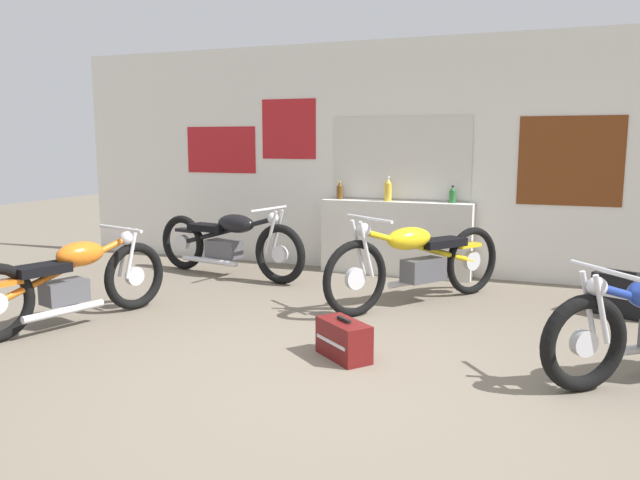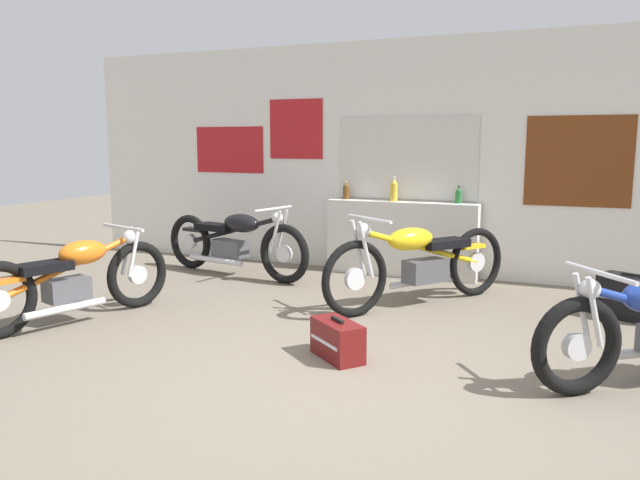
{
  "view_description": "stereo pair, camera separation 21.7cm",
  "coord_description": "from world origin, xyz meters",
  "px_view_note": "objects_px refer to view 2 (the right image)",
  "views": [
    {
      "loc": [
        1.34,
        -3.66,
        1.59
      ],
      "look_at": [
        -0.69,
        1.64,
        0.7
      ],
      "focal_mm": 35.0,
      "sensor_mm": 36.0,
      "label": 1
    },
    {
      "loc": [
        1.54,
        -3.58,
        1.59
      ],
      "look_at": [
        -0.69,
        1.64,
        0.7
      ],
      "focal_mm": 35.0,
      "sensor_mm": 36.0,
      "label": 2
    }
  ],
  "objects_px": {
    "bottle_leftmost": "(346,191)",
    "bottle_left_center": "(394,190)",
    "motorcycle_yellow": "(420,261)",
    "hard_case_black": "(630,297)",
    "motorcycle_orange": "(73,278)",
    "bottle_center": "(459,196)",
    "motorcycle_black": "(234,241)",
    "hard_case_darkred": "(337,340)"
  },
  "relations": [
    {
      "from": "motorcycle_orange",
      "to": "bottle_left_center",
      "type": "bearing_deg",
      "value": 56.25
    },
    {
      "from": "motorcycle_black",
      "to": "motorcycle_yellow",
      "type": "bearing_deg",
      "value": -11.66
    },
    {
      "from": "motorcycle_black",
      "to": "hard_case_darkred",
      "type": "xyz_separation_m",
      "value": [
        2.22,
        -2.23,
        -0.28
      ]
    },
    {
      "from": "bottle_leftmost",
      "to": "motorcycle_yellow",
      "type": "height_order",
      "value": "bottle_leftmost"
    },
    {
      "from": "bottle_leftmost",
      "to": "motorcycle_orange",
      "type": "bearing_deg",
      "value": -114.41
    },
    {
      "from": "bottle_center",
      "to": "motorcycle_orange",
      "type": "relative_size",
      "value": 0.11
    },
    {
      "from": "motorcycle_yellow",
      "to": "hard_case_black",
      "type": "bearing_deg",
      "value": 9.22
    },
    {
      "from": "bottle_left_center",
      "to": "motorcycle_yellow",
      "type": "height_order",
      "value": "bottle_left_center"
    },
    {
      "from": "bottle_center",
      "to": "hard_case_darkred",
      "type": "relative_size",
      "value": 0.4
    },
    {
      "from": "motorcycle_yellow",
      "to": "motorcycle_orange",
      "type": "height_order",
      "value": "motorcycle_yellow"
    },
    {
      "from": "bottle_left_center",
      "to": "motorcycle_yellow",
      "type": "bearing_deg",
      "value": -63.02
    },
    {
      "from": "bottle_leftmost",
      "to": "motorcycle_black",
      "type": "height_order",
      "value": "bottle_leftmost"
    },
    {
      "from": "bottle_left_center",
      "to": "motorcycle_yellow",
      "type": "distance_m",
      "value": 1.55
    },
    {
      "from": "bottle_leftmost",
      "to": "motorcycle_orange",
      "type": "distance_m",
      "value": 3.46
    },
    {
      "from": "bottle_left_center",
      "to": "motorcycle_orange",
      "type": "distance_m",
      "value": 3.72
    },
    {
      "from": "bottle_leftmost",
      "to": "bottle_left_center",
      "type": "relative_size",
      "value": 0.75
    },
    {
      "from": "bottle_left_center",
      "to": "hard_case_black",
      "type": "relative_size",
      "value": 0.5
    },
    {
      "from": "bottle_leftmost",
      "to": "bottle_left_center",
      "type": "height_order",
      "value": "bottle_left_center"
    },
    {
      "from": "bottle_center",
      "to": "hard_case_darkred",
      "type": "bearing_deg",
      "value": -95.26
    },
    {
      "from": "bottle_leftmost",
      "to": "motorcycle_orange",
      "type": "xyz_separation_m",
      "value": [
        -1.41,
        -3.1,
        -0.59
      ]
    },
    {
      "from": "bottle_left_center",
      "to": "hard_case_darkred",
      "type": "bearing_deg",
      "value": -81.08
    },
    {
      "from": "bottle_leftmost",
      "to": "bottle_center",
      "type": "bearing_deg",
      "value": 0.27
    },
    {
      "from": "motorcycle_black",
      "to": "hard_case_black",
      "type": "relative_size",
      "value": 3.65
    },
    {
      "from": "hard_case_darkred",
      "to": "bottle_center",
      "type": "bearing_deg",
      "value": 84.74
    },
    {
      "from": "bottle_center",
      "to": "hard_case_darkred",
      "type": "xyz_separation_m",
      "value": [
        -0.28,
        -3.08,
        -0.84
      ]
    },
    {
      "from": "bottle_left_center",
      "to": "motorcycle_black",
      "type": "relative_size",
      "value": 0.14
    },
    {
      "from": "bottle_left_center",
      "to": "motorcycle_black",
      "type": "height_order",
      "value": "bottle_left_center"
    },
    {
      "from": "motorcycle_orange",
      "to": "hard_case_darkred",
      "type": "bearing_deg",
      "value": 0.69
    },
    {
      "from": "bottle_left_center",
      "to": "hard_case_darkred",
      "type": "xyz_separation_m",
      "value": [
        0.47,
        -3.02,
        -0.88
      ]
    },
    {
      "from": "bottle_leftmost",
      "to": "bottle_left_center",
      "type": "distance_m",
      "value": 0.63
    },
    {
      "from": "hard_case_darkred",
      "to": "bottle_leftmost",
      "type": "bearing_deg",
      "value": 109.73
    },
    {
      "from": "motorcycle_orange",
      "to": "bottle_center",
      "type": "bearing_deg",
      "value": 48.06
    },
    {
      "from": "motorcycle_yellow",
      "to": "bottle_leftmost",
      "type": "bearing_deg",
      "value": 133.85
    },
    {
      "from": "motorcycle_yellow",
      "to": "hard_case_black",
      "type": "height_order",
      "value": "motorcycle_yellow"
    },
    {
      "from": "bottle_leftmost",
      "to": "motorcycle_yellow",
      "type": "distance_m",
      "value": 1.93
    },
    {
      "from": "bottle_leftmost",
      "to": "hard_case_black",
      "type": "relative_size",
      "value": 0.37
    },
    {
      "from": "motorcycle_black",
      "to": "motorcycle_orange",
      "type": "bearing_deg",
      "value": -97.35
    },
    {
      "from": "motorcycle_yellow",
      "to": "motorcycle_orange",
      "type": "xyz_separation_m",
      "value": [
        -2.69,
        -1.77,
        -0.04
      ]
    },
    {
      "from": "bottle_leftmost",
      "to": "bottle_center",
      "type": "distance_m",
      "value": 1.39
    },
    {
      "from": "bottle_left_center",
      "to": "motorcycle_yellow",
      "type": "relative_size",
      "value": 0.16
    },
    {
      "from": "bottle_leftmost",
      "to": "motorcycle_black",
      "type": "xyz_separation_m",
      "value": [
        -1.12,
        -0.84,
        -0.57
      ]
    },
    {
      "from": "bottle_left_center",
      "to": "bottle_center",
      "type": "relative_size",
      "value": 1.49
    }
  ]
}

